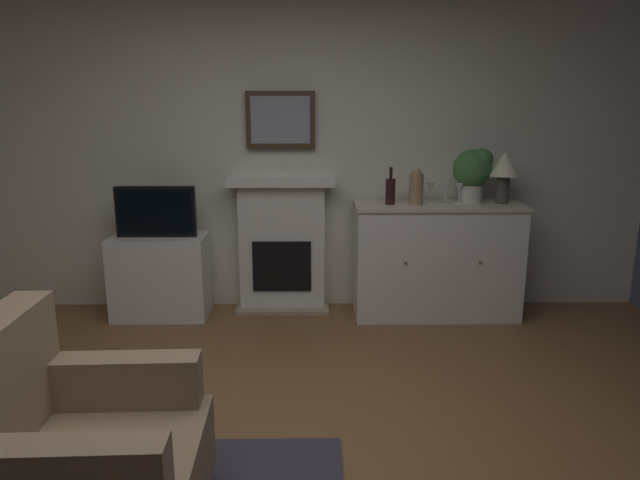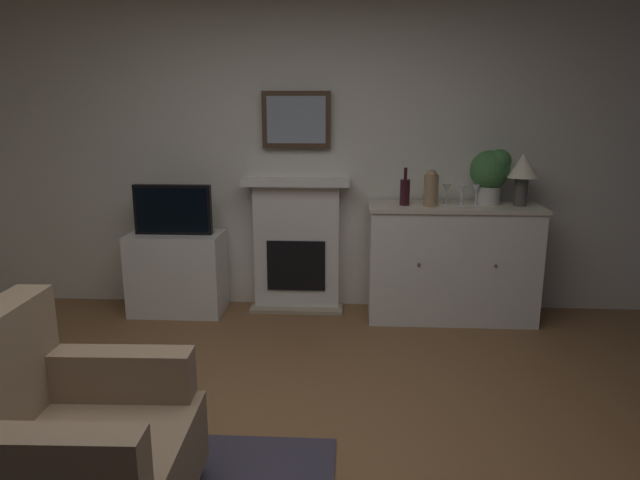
# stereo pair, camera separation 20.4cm
# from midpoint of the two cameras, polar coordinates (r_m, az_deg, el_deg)

# --- Properties ---
(wall_rear) EXTENTS (5.88, 0.06, 2.72)m
(wall_rear) POSITION_cam_midpoint_polar(r_m,az_deg,el_deg) (4.73, 0.00, 9.48)
(wall_rear) COLOR silver
(wall_rear) RESTS_ON ground_plane
(fireplace_unit) EXTENTS (0.87, 0.30, 1.10)m
(fireplace_unit) POSITION_cam_midpoint_polar(r_m,az_deg,el_deg) (4.74, -1.09, -0.48)
(fireplace_unit) COLOR white
(fireplace_unit) RESTS_ON ground_plane
(framed_picture) EXTENTS (0.55, 0.04, 0.45)m
(framed_picture) POSITION_cam_midpoint_polar(r_m,az_deg,el_deg) (4.65, -1.10, 11.93)
(framed_picture) COLOR #473323
(sideboard_cabinet) EXTENTS (1.33, 0.49, 0.93)m
(sideboard_cabinet) POSITION_cam_midpoint_polar(r_m,az_deg,el_deg) (4.66, 14.26, -2.20)
(sideboard_cabinet) COLOR white
(sideboard_cabinet) RESTS_ON ground_plane
(table_lamp) EXTENTS (0.26, 0.26, 0.40)m
(table_lamp) POSITION_cam_midpoint_polar(r_m,az_deg,el_deg) (4.65, 20.82, 6.61)
(table_lamp) COLOR #4C4742
(table_lamp) RESTS_ON sideboard_cabinet
(wine_bottle) EXTENTS (0.08, 0.08, 0.29)m
(wine_bottle) POSITION_cam_midpoint_polar(r_m,az_deg,el_deg) (4.46, 9.80, 4.81)
(wine_bottle) COLOR #331419
(wine_bottle) RESTS_ON sideboard_cabinet
(wine_glass_left) EXTENTS (0.07, 0.07, 0.16)m
(wine_glass_left) POSITION_cam_midpoint_polar(r_m,az_deg,el_deg) (4.56, 13.82, 4.97)
(wine_glass_left) COLOR silver
(wine_glass_left) RESTS_ON sideboard_cabinet
(wine_glass_center) EXTENTS (0.07, 0.07, 0.16)m
(wine_glass_center) POSITION_cam_midpoint_polar(r_m,az_deg,el_deg) (4.54, 15.29, 4.85)
(wine_glass_center) COLOR silver
(wine_glass_center) RESTS_ON sideboard_cabinet
(wine_glass_right) EXTENTS (0.07, 0.07, 0.16)m
(wine_glass_right) POSITION_cam_midpoint_polar(r_m,az_deg,el_deg) (4.58, 16.59, 4.84)
(wine_glass_right) COLOR silver
(wine_glass_right) RESTS_ON sideboard_cabinet
(vase_decorative) EXTENTS (0.11, 0.11, 0.28)m
(vase_decorative) POSITION_cam_midpoint_polar(r_m,az_deg,el_deg) (4.46, 12.35, 5.10)
(vase_decorative) COLOR #9E7F5B
(vase_decorative) RESTS_ON sideboard_cabinet
(tv_cabinet) EXTENTS (0.75, 0.42, 0.67)m
(tv_cabinet) POSITION_cam_midpoint_polar(r_m,az_deg,el_deg) (4.81, -12.90, -3.25)
(tv_cabinet) COLOR white
(tv_cabinet) RESTS_ON ground_plane
(tv_set) EXTENTS (0.62, 0.07, 0.40)m
(tv_set) POSITION_cam_midpoint_polar(r_m,az_deg,el_deg) (4.67, -13.32, 2.96)
(tv_set) COLOR black
(tv_set) RESTS_ON tv_cabinet
(potted_plant_small) EXTENTS (0.30, 0.30, 0.43)m
(potted_plant_small) POSITION_cam_midpoint_polar(r_m,az_deg,el_deg) (4.63, 17.96, 6.53)
(potted_plant_small) COLOR beige
(potted_plant_small) RESTS_ON sideboard_cabinet
(armchair) EXTENTS (0.83, 0.80, 0.92)m
(armchair) POSITION_cam_midpoint_polar(r_m,az_deg,el_deg) (2.54, -21.80, -18.58)
(armchair) COLOR #8C7259
(armchair) RESTS_ON ground_plane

